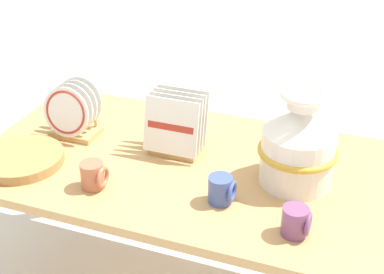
{
  "coord_description": "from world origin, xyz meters",
  "views": [
    {
      "loc": [
        0.56,
        -1.53,
        1.69
      ],
      "look_at": [
        0.0,
        0.0,
        0.77
      ],
      "focal_mm": 50.0,
      "sensor_mm": 36.0,
      "label": 1
    }
  ],
  "objects_px": {
    "ceramic_vase": "(298,144)",
    "dish_rack_square_plates": "(176,129)",
    "wicker_charger_stack": "(22,159)",
    "mug_terracotta_glaze": "(94,175)",
    "mug_cobalt_glaze": "(222,190)",
    "mug_plum_glaze": "(296,222)",
    "dish_rack_round_plates": "(73,114)"
  },
  "relations": [
    {
      "from": "ceramic_vase",
      "to": "dish_rack_square_plates",
      "type": "distance_m",
      "value": 0.46
    },
    {
      "from": "wicker_charger_stack",
      "to": "dish_rack_square_plates",
      "type": "bearing_deg",
      "value": 29.12
    },
    {
      "from": "dish_rack_square_plates",
      "to": "mug_terracotta_glaze",
      "type": "height_order",
      "value": "dish_rack_square_plates"
    },
    {
      "from": "ceramic_vase",
      "to": "mug_cobalt_glaze",
      "type": "relative_size",
      "value": 3.64
    },
    {
      "from": "mug_cobalt_glaze",
      "to": "mug_plum_glaze",
      "type": "distance_m",
      "value": 0.27
    },
    {
      "from": "dish_rack_round_plates",
      "to": "wicker_charger_stack",
      "type": "distance_m",
      "value": 0.27
    },
    {
      "from": "ceramic_vase",
      "to": "wicker_charger_stack",
      "type": "xyz_separation_m",
      "value": [
        -0.94,
        -0.22,
        -0.13
      ]
    },
    {
      "from": "dish_rack_square_plates",
      "to": "mug_terracotta_glaze",
      "type": "relative_size",
      "value": 2.46
    },
    {
      "from": "wicker_charger_stack",
      "to": "mug_cobalt_glaze",
      "type": "height_order",
      "value": "mug_cobalt_glaze"
    },
    {
      "from": "dish_rack_round_plates",
      "to": "mug_plum_glaze",
      "type": "height_order",
      "value": "dish_rack_round_plates"
    },
    {
      "from": "dish_rack_round_plates",
      "to": "mug_cobalt_glaze",
      "type": "xyz_separation_m",
      "value": [
        0.67,
        -0.22,
        -0.05
      ]
    },
    {
      "from": "dish_rack_square_plates",
      "to": "mug_plum_glaze",
      "type": "relative_size",
      "value": 2.46
    },
    {
      "from": "ceramic_vase",
      "to": "mug_terracotta_glaze",
      "type": "distance_m",
      "value": 0.69
    },
    {
      "from": "ceramic_vase",
      "to": "wicker_charger_stack",
      "type": "bearing_deg",
      "value": -166.63
    },
    {
      "from": "ceramic_vase",
      "to": "mug_terracotta_glaze",
      "type": "relative_size",
      "value": 3.64
    },
    {
      "from": "dish_rack_square_plates",
      "to": "wicker_charger_stack",
      "type": "xyz_separation_m",
      "value": [
        -0.49,
        -0.27,
        -0.08
      ]
    },
    {
      "from": "dish_rack_round_plates",
      "to": "wicker_charger_stack",
      "type": "bearing_deg",
      "value": -105.96
    },
    {
      "from": "wicker_charger_stack",
      "to": "ceramic_vase",
      "type": "bearing_deg",
      "value": 13.37
    },
    {
      "from": "ceramic_vase",
      "to": "dish_rack_round_plates",
      "type": "xyz_separation_m",
      "value": [
        -0.87,
        0.02,
        -0.06
      ]
    },
    {
      "from": "mug_cobalt_glaze",
      "to": "dish_rack_square_plates",
      "type": "bearing_deg",
      "value": 135.66
    },
    {
      "from": "dish_rack_square_plates",
      "to": "mug_plum_glaze",
      "type": "bearing_deg",
      "value": -32.73
    },
    {
      "from": "dish_rack_square_plates",
      "to": "wicker_charger_stack",
      "type": "distance_m",
      "value": 0.57
    },
    {
      "from": "dish_rack_round_plates",
      "to": "mug_terracotta_glaze",
      "type": "relative_size",
      "value": 2.35
    },
    {
      "from": "ceramic_vase",
      "to": "dish_rack_square_plates",
      "type": "height_order",
      "value": "ceramic_vase"
    },
    {
      "from": "mug_plum_glaze",
      "to": "dish_rack_round_plates",
      "type": "bearing_deg",
      "value": 162.15
    },
    {
      "from": "dish_rack_round_plates",
      "to": "ceramic_vase",
      "type": "bearing_deg",
      "value": -1.4
    },
    {
      "from": "ceramic_vase",
      "to": "mug_cobalt_glaze",
      "type": "xyz_separation_m",
      "value": [
        -0.2,
        -0.2,
        -0.1
      ]
    },
    {
      "from": "ceramic_vase",
      "to": "mug_terracotta_glaze",
      "type": "bearing_deg",
      "value": -156.81
    },
    {
      "from": "ceramic_vase",
      "to": "dish_rack_round_plates",
      "type": "distance_m",
      "value": 0.88
    },
    {
      "from": "dish_rack_round_plates",
      "to": "mug_terracotta_glaze",
      "type": "distance_m",
      "value": 0.38
    },
    {
      "from": "mug_terracotta_glaze",
      "to": "mug_plum_glaze",
      "type": "relative_size",
      "value": 1.0
    },
    {
      "from": "mug_plum_glaze",
      "to": "dish_rack_square_plates",
      "type": "bearing_deg",
      "value": 147.27
    }
  ]
}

